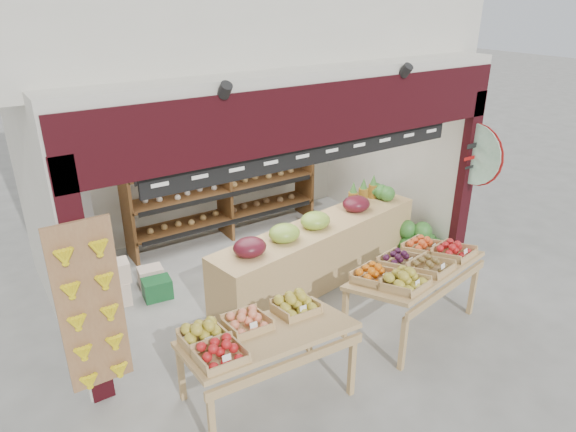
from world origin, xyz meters
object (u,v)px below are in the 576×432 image
at_px(refrigerator, 71,231).
at_px(back_shelving, 223,166).
at_px(cardboard_stack, 133,284).
at_px(display_table_right, 415,267).
at_px(mid_counter, 319,251).
at_px(display_table_left, 253,333).
at_px(watermelon_pile, 420,245).

bearing_deg(refrigerator, back_shelving, 16.43).
distance_m(cardboard_stack, display_table_right, 3.78).
bearing_deg(refrigerator, mid_counter, -20.91).
relative_size(cardboard_stack, mid_counter, 0.27).
bearing_deg(display_table_left, refrigerator, 106.05).
bearing_deg(back_shelving, display_table_right, -78.26).
bearing_deg(refrigerator, display_table_left, -62.53).
distance_m(refrigerator, mid_counter, 3.51).
height_order(back_shelving, cardboard_stack, back_shelving).
bearing_deg(cardboard_stack, refrigerator, 121.37).
relative_size(cardboard_stack, watermelon_pile, 1.22).
relative_size(back_shelving, watermelon_pile, 4.15).
bearing_deg(display_table_right, display_table_left, -179.44).
distance_m(cardboard_stack, watermelon_pile, 4.42).
xyz_separation_m(back_shelving, watermelon_pile, (2.24, -2.39, -1.07)).
relative_size(refrigerator, cardboard_stack, 1.67).
distance_m(refrigerator, display_table_right, 4.71).
bearing_deg(cardboard_stack, back_shelving, 28.66).
xyz_separation_m(cardboard_stack, watermelon_pile, (4.23, -1.31, -0.02)).
xyz_separation_m(display_table_left, watermelon_pile, (3.77, 1.25, -0.61)).
distance_m(mid_counter, display_table_left, 2.53).
bearing_deg(mid_counter, display_table_left, -141.64).
bearing_deg(mid_counter, cardboard_stack, 157.51).
bearing_deg(refrigerator, cardboard_stack, -47.20).
relative_size(mid_counter, display_table_right, 1.96).
bearing_deg(display_table_right, watermelon_pile, 39.58).
bearing_deg(display_table_left, mid_counter, 38.36).
bearing_deg(watermelon_pile, display_table_right, -140.42).
xyz_separation_m(cardboard_stack, mid_counter, (2.42, -1.00, 0.25)).
xyz_separation_m(mid_counter, display_table_left, (-1.97, -1.56, 0.33)).
height_order(back_shelving, refrigerator, back_shelving).
xyz_separation_m(cardboard_stack, display_table_right, (2.74, -2.54, 0.62)).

